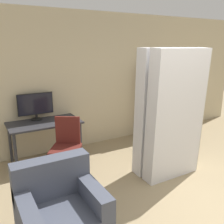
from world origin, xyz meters
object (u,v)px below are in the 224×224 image
object	(u,v)px
monitor	(36,105)
mattress_near	(176,116)
armchair	(60,212)
office_chair	(67,153)
mattress_far	(163,112)
bookshelf	(150,101)

from	to	relation	value
monitor	mattress_near	bearing A→B (deg)	-47.12
armchair	monitor	bearing A→B (deg)	81.75
office_chair	mattress_near	size ratio (longest dim) A/B	0.47
mattress_far	armchair	distance (m)	2.23
mattress_far	armchair	size ratio (longest dim) A/B	2.38
mattress_far	armchair	bearing A→B (deg)	-160.71
office_chair	armchair	distance (m)	1.36
bookshelf	mattress_near	xyz separation A→B (m)	(-0.94, -1.81, 0.22)
monitor	armchair	size ratio (longest dim) A/B	0.74
mattress_near	armchair	size ratio (longest dim) A/B	2.38
mattress_far	armchair	world-z (taller)	mattress_far
monitor	bookshelf	bearing A→B (deg)	0.17
monitor	mattress_near	xyz separation A→B (m)	(1.68, -1.81, 0.00)
mattress_far	armchair	xyz separation A→B (m)	(-2.00, -0.70, -0.69)
mattress_near	mattress_far	world-z (taller)	mattress_near
office_chair	mattress_far	xyz separation A→B (m)	(1.47, -0.55, 0.61)
armchair	mattress_near	bearing A→B (deg)	11.45
bookshelf	office_chair	bearing A→B (deg)	-158.07
monitor	armchair	xyz separation A→B (m)	(-0.32, -2.21, -0.69)
mattress_near	mattress_far	size ratio (longest dim) A/B	1.00
mattress_near	office_chair	bearing A→B (deg)	150.06
office_chair	mattress_near	xyz separation A→B (m)	(1.47, -0.85, 0.61)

